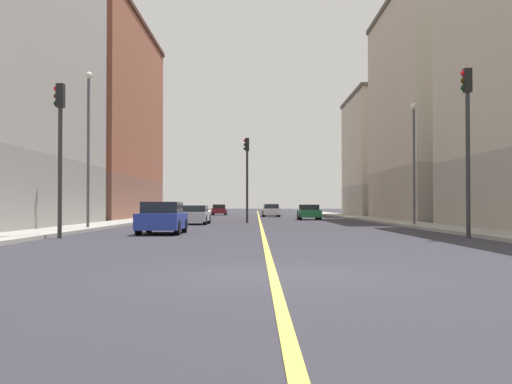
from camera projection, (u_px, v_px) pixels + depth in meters
ground_plane at (270, 275)px, 11.36m from camera, size 400.00×400.00×0.00m
sidewalk_left at (354, 217)px, 60.39m from camera, size 2.51×168.00×0.15m
sidewalk_right at (159, 217)px, 60.31m from camera, size 2.51×168.00×0.15m
lane_center_stripe at (257, 218)px, 60.35m from camera, size 0.16×154.00×0.01m
building_left_mid at (450, 110)px, 52.20m from camera, size 10.95×19.00×18.25m
building_left_far at (394, 156)px, 72.70m from camera, size 10.95×15.92×13.87m
building_right_midblock at (82, 120)px, 57.53m from camera, size 10.95×25.04×18.06m
traffic_light_left_near at (464, 129)px, 23.92m from camera, size 0.40×0.32×6.43m
traffic_light_right_near at (57, 138)px, 23.85m from camera, size 0.40×0.32×5.84m
traffic_light_median_far at (244, 168)px, 44.06m from camera, size 0.40×0.32×5.93m
street_lamp_left_near at (411, 150)px, 36.06m from camera, size 0.36×0.36×6.94m
street_lamp_right_near at (85, 134)px, 31.61m from camera, size 0.36×0.36×7.80m
car_maroon at (217, 210)px, 78.44m from camera, size 1.82×4.58×1.31m
car_blue at (160, 218)px, 27.42m from camera, size 1.84×4.03×1.39m
car_green at (306, 212)px, 53.72m from camera, size 1.84×4.20×1.28m
car_silver at (192, 215)px, 41.14m from camera, size 1.82×4.39×1.23m
car_black at (269, 210)px, 76.85m from camera, size 1.91×4.49×1.36m
car_white at (268, 211)px, 66.92m from camera, size 1.93×4.19×1.32m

